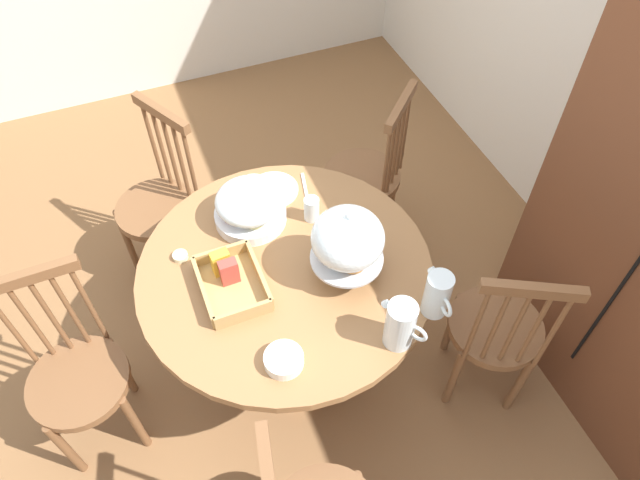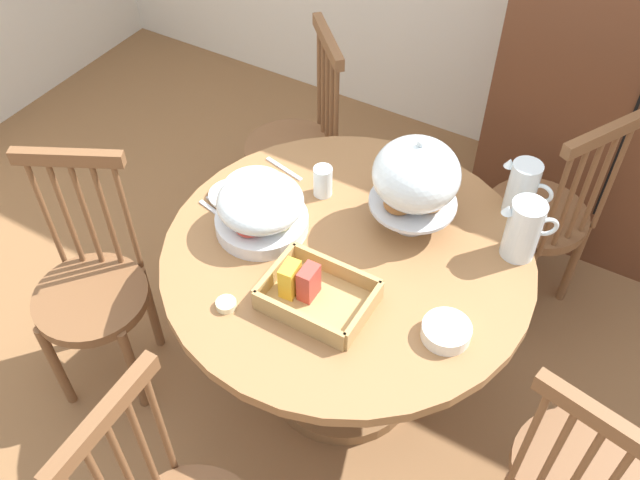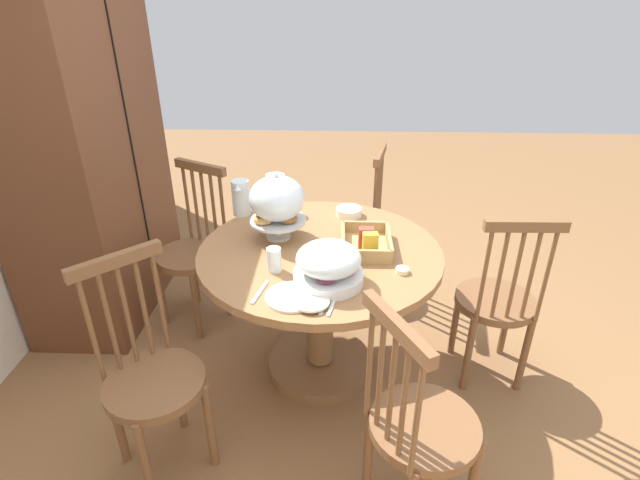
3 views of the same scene
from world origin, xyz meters
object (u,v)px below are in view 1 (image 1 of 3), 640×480
Objects in this scene: windsor_chair_host_seat at (78,377)px; orange_juice_pitcher at (437,296)px; pastry_stand_with_dome at (348,240)px; fruit_platter_covered at (249,206)px; drinking_glass at (312,209)px; windsor_chair_facing_door at (366,177)px; milk_pitcher at (400,326)px; butter_dish at (180,256)px; china_plate_large at (273,190)px; windsor_chair_far_side at (160,206)px; cereal_basket at (230,280)px; cereal_bowl at (284,360)px; china_plate_small at (253,186)px; windsor_chair_by_cabinet at (496,331)px; dining_table at (287,298)px.

windsor_chair_host_seat is 1.44m from orange_juice_pitcher.
windsor_chair_host_seat reaches higher than orange_juice_pitcher.
pastry_stand_with_dome reaches higher than fruit_platter_covered.
fruit_platter_covered is at bearing -109.71° from drinking_glass.
orange_juice_pitcher is (0.99, -0.21, 0.38)m from windsor_chair_facing_door.
windsor_chair_facing_door is at bearing 113.95° from fruit_platter_covered.
milk_pitcher is 0.67m from drinking_glass.
fruit_platter_covered is (-0.28, 0.84, 0.37)m from windsor_chair_host_seat.
milk_pitcher is 3.44× the size of butter_dish.
china_plate_large is (0.18, -0.56, 0.29)m from windsor_chair_facing_door.
orange_juice_pitcher is (1.19, 0.83, 0.38)m from windsor_chair_far_side.
cereal_bowl is (0.39, 0.08, -0.01)m from cereal_basket.
butter_dish reaches higher than china_plate_large.
pastry_stand_with_dome is 0.63m from china_plate_small.
windsor_chair_facing_door is at bearing 111.13° from windsor_chair_host_seat.
orange_juice_pitcher is at bearing 34.95° from windsor_chair_far_side.
drinking_glass is (-0.64, -0.57, 0.34)m from windsor_chair_by_cabinet.
china_plate_large is at bearing 166.95° from dining_table.
windsor_chair_far_side is 0.90m from drinking_glass.
drinking_glass is at bearing 116.79° from cereal_basket.
windsor_chair_far_side is 0.61m from china_plate_small.
drinking_glass is (-0.60, 0.34, 0.03)m from cereal_bowl.
milk_pitcher is 0.42m from cereal_bowl.
windsor_chair_far_side is 0.94m from windsor_chair_host_seat.
pastry_stand_with_dome reaches higher than windsor_chair_host_seat.
windsor_chair_far_side is at bearing -130.15° from china_plate_small.
milk_pitcher is at bearing -20.16° from windsor_chair_facing_door.
pastry_stand_with_dome is 1.76× the size of orange_juice_pitcher.
windsor_chair_host_seat reaches higher than drinking_glass.
china_plate_small is (0.14, -0.64, 0.30)m from windsor_chair_facing_door.
drinking_glass reaches higher than cereal_bowl.
pastry_stand_with_dome is at bearing 12.39° from china_plate_large.
milk_pitcher is (1.26, 0.65, 0.38)m from windsor_chair_far_side.
china_plate_small is at bearing 159.30° from fruit_platter_covered.
orange_juice_pitcher reaches higher than china_plate_large.
orange_juice_pitcher is (0.28, 0.23, -0.11)m from pastry_stand_with_dome.
dining_table is 5.68× the size of milk_pitcher.
windsor_chair_facing_door is at bearing 108.37° from china_plate_large.
dining_table is at bearing -150.08° from milk_pitcher.
butter_dish is at bearing -65.19° from china_plate_large.
windsor_chair_host_seat is 2.83× the size of pastry_stand_with_dome.
china_plate_large is (-0.41, 0.98, 0.29)m from windsor_chair_host_seat.
windsor_chair_far_side is 4.99× the size of orange_juice_pitcher.
windsor_chair_far_side is at bearing -137.04° from windsor_chair_by_cabinet.
china_plate_small is 0.87m from cereal_bowl.
china_plate_large is (-0.53, -0.12, -0.19)m from pastry_stand_with_dome.
cereal_bowl is 0.63m from butter_dish.
cereal_basket is at bearing -27.12° from china_plate_small.
windsor_chair_by_cabinet is 3.25× the size of fruit_platter_covered.
dining_table is at bearing 25.80° from windsor_chair_far_side.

